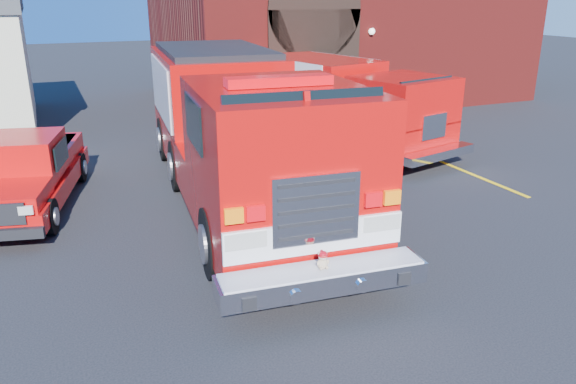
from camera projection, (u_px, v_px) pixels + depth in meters
name	position (u px, v px, depth m)	size (l,w,h in m)	color
ground	(264.00, 235.00, 11.15)	(100.00, 100.00, 0.00)	black
parking_stripe_near	(484.00, 179.00, 14.46)	(0.12, 3.00, 0.01)	yellow
parking_stripe_mid	(415.00, 151.00, 17.05)	(0.12, 3.00, 0.01)	yellow
parking_stripe_far	(364.00, 130.00, 19.64)	(0.12, 3.00, 0.01)	yellow
fire_station	(336.00, 0.00, 25.19)	(15.20, 10.20, 8.45)	maroon
fire_engine	(237.00, 128.00, 12.53)	(4.00, 10.84, 3.27)	black
pickup_truck	(25.00, 173.00, 12.36)	(3.03, 5.44, 1.68)	black
secondary_truck	(338.00, 99.00, 17.62)	(4.17, 8.28, 2.57)	black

